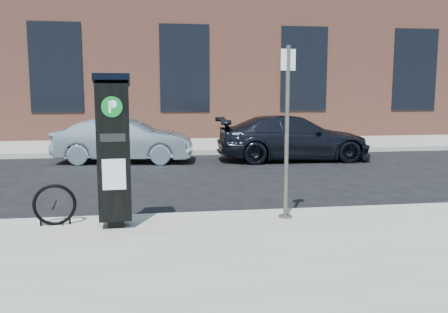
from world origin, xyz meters
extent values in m
plane|color=black|center=(0.00, 0.00, 0.00)|extent=(120.00, 120.00, 0.00)
cube|color=gray|center=(0.00, 14.00, 0.07)|extent=(60.00, 12.00, 0.15)
cube|color=#9E9B93|center=(0.00, -0.02, 0.07)|extent=(60.00, 0.12, 0.16)
cube|color=#9E9B93|center=(0.00, 8.02, 0.07)|extent=(60.00, 0.12, 0.16)
cube|color=#8F5441|center=(0.00, 17.00, 4.00)|extent=(28.00, 10.00, 8.00)
cube|color=black|center=(-5.00, 11.98, 3.00)|extent=(2.00, 0.06, 3.50)
cube|color=black|center=(0.00, 11.98, 3.00)|extent=(2.00, 0.06, 3.50)
cube|color=black|center=(5.00, 11.98, 3.00)|extent=(2.00, 0.06, 3.50)
cube|color=black|center=(10.00, 11.98, 3.00)|extent=(2.00, 0.06, 3.50)
cube|color=black|center=(-1.83, -0.59, 0.21)|extent=(0.24, 0.24, 0.11)
cube|color=black|center=(-1.83, -0.59, 1.24)|extent=(0.48, 0.43, 1.95)
cube|color=black|center=(-1.83, -0.59, 2.26)|extent=(0.53, 0.47, 0.18)
cylinder|color=#08651F|center=(-1.82, -0.79, 1.90)|extent=(0.29, 0.03, 0.29)
cube|color=white|center=(-1.82, -0.79, 1.90)|extent=(0.10, 0.01, 0.16)
cube|color=silver|center=(-1.82, -0.79, 0.95)|extent=(0.32, 0.03, 0.44)
cube|color=black|center=(-1.82, -0.79, 1.47)|extent=(0.34, 0.03, 0.11)
cylinder|color=#4A4441|center=(0.75, -0.48, 0.17)|extent=(0.21, 0.21, 0.03)
cylinder|color=#4A4441|center=(0.75, -0.48, 1.47)|extent=(0.06, 0.06, 2.63)
cube|color=silver|center=(0.75, -0.48, 2.57)|extent=(0.23, 0.05, 0.32)
torus|color=black|center=(-2.72, -0.40, 0.45)|extent=(0.62, 0.12, 0.62)
cylinder|color=black|center=(-2.93, -0.42, 0.21)|extent=(0.03, 0.03, 0.12)
cylinder|color=black|center=(-2.52, -0.38, 0.21)|extent=(0.03, 0.03, 0.12)
imported|color=#8DA5B4|center=(-2.15, 6.78, 0.66)|extent=(4.15, 1.90, 1.32)
imported|color=black|center=(2.95, 6.47, 0.68)|extent=(4.73, 2.04, 1.36)
camera|label=1|loc=(-1.25, -7.47, 2.12)|focal=38.00mm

